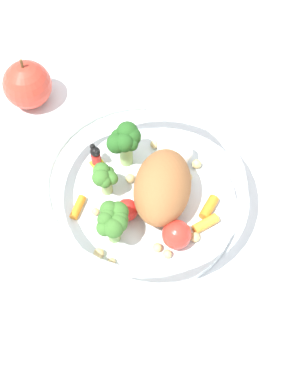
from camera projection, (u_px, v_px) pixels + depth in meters
ground_plane at (149, 222)px, 0.65m from camera, size 2.40×2.40×0.00m
food_container at (149, 188)px, 0.63m from camera, size 0.23×0.23×0.08m
loose_apple at (27, 85)px, 0.72m from camera, size 0.07×0.07×0.08m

